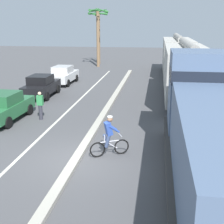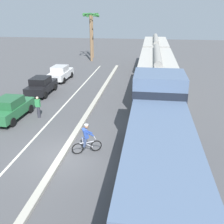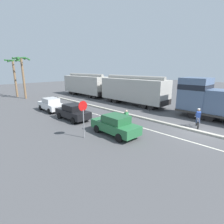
{
  "view_description": "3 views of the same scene",
  "coord_description": "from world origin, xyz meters",
  "px_view_note": "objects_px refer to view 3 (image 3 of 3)",
  "views": [
    {
      "loc": [
        3.12,
        -11.35,
        5.35
      ],
      "look_at": [
        1.11,
        2.25,
        1.4
      ],
      "focal_mm": 50.0,
      "sensor_mm": 36.0,
      "label": 1
    },
    {
      "loc": [
        4.47,
        -11.92,
        7.5
      ],
      "look_at": [
        2.5,
        1.68,
        2.06
      ],
      "focal_mm": 42.0,
      "sensor_mm": 36.0,
      "label": 2
    },
    {
      "loc": [
        -14.74,
        -4.78,
        5.24
      ],
      "look_at": [
        -3.72,
        6.46,
        1.23
      ],
      "focal_mm": 28.0,
      "sensor_mm": 36.0,
      "label": 3
    }
  ],
  "objects_px": {
    "parked_car_white": "(51,104)",
    "palm_tree_far": "(22,67)",
    "parked_car_green": "(115,125)",
    "hopper_car_lead": "(133,90)",
    "parked_car_black": "(73,112)",
    "palm_tree_near": "(14,69)",
    "hopper_car_middle": "(85,85)",
    "stop_sign": "(83,112)",
    "cyclist": "(198,119)",
    "pedestrian_by_cars": "(126,119)"
  },
  "relations": [
    {
      "from": "hopper_car_middle",
      "to": "palm_tree_near",
      "type": "distance_m",
      "value": 12.91
    },
    {
      "from": "hopper_car_lead",
      "to": "palm_tree_far",
      "type": "distance_m",
      "value": 19.13
    },
    {
      "from": "parked_car_black",
      "to": "palm_tree_near",
      "type": "relative_size",
      "value": 0.62
    },
    {
      "from": "palm_tree_far",
      "to": "pedestrian_by_cars",
      "type": "xyz_separation_m",
      "value": [
        0.93,
        -22.42,
        -4.43
      ]
    },
    {
      "from": "parked_car_white",
      "to": "palm_tree_near",
      "type": "relative_size",
      "value": 0.62
    },
    {
      "from": "parked_car_black",
      "to": "palm_tree_near",
      "type": "xyz_separation_m",
      "value": [
        0.59,
        19.92,
        4.13
      ]
    },
    {
      "from": "parked_car_white",
      "to": "palm_tree_far",
      "type": "bearing_deg",
      "value": 85.2
    },
    {
      "from": "parked_car_black",
      "to": "stop_sign",
      "type": "distance_m",
      "value": 5.36
    },
    {
      "from": "stop_sign",
      "to": "parked_car_black",
      "type": "bearing_deg",
      "value": 66.84
    },
    {
      "from": "parked_car_green",
      "to": "parked_car_white",
      "type": "bearing_deg",
      "value": 90.12
    },
    {
      "from": "hopper_car_lead",
      "to": "hopper_car_middle",
      "type": "xyz_separation_m",
      "value": [
        0.0,
        11.6,
        0.0
      ]
    },
    {
      "from": "palm_tree_near",
      "to": "palm_tree_far",
      "type": "bearing_deg",
      "value": -80.78
    },
    {
      "from": "hopper_car_middle",
      "to": "pedestrian_by_cars",
      "type": "bearing_deg",
      "value": -115.62
    },
    {
      "from": "parked_car_white",
      "to": "palm_tree_far",
      "type": "xyz_separation_m",
      "value": [
        0.98,
        11.72,
        4.46
      ]
    },
    {
      "from": "cyclist",
      "to": "hopper_car_middle",
      "type": "bearing_deg",
      "value": 80.21
    },
    {
      "from": "hopper_car_middle",
      "to": "stop_sign",
      "type": "height_order",
      "value": "hopper_car_middle"
    },
    {
      "from": "parked_car_white",
      "to": "pedestrian_by_cars",
      "type": "bearing_deg",
      "value": -79.85
    },
    {
      "from": "hopper_car_lead",
      "to": "palm_tree_near",
      "type": "bearing_deg",
      "value": 117.06
    },
    {
      "from": "pedestrian_by_cars",
      "to": "hopper_car_lead",
      "type": "bearing_deg",
      "value": 35.62
    },
    {
      "from": "hopper_car_lead",
      "to": "pedestrian_by_cars",
      "type": "distance_m",
      "value": 10.5
    },
    {
      "from": "parked_car_black",
      "to": "stop_sign",
      "type": "height_order",
      "value": "stop_sign"
    },
    {
      "from": "palm_tree_far",
      "to": "pedestrian_by_cars",
      "type": "bearing_deg",
      "value": -87.62
    },
    {
      "from": "parked_car_green",
      "to": "parked_car_black",
      "type": "bearing_deg",
      "value": 91.19
    },
    {
      "from": "parked_car_black",
      "to": "pedestrian_by_cars",
      "type": "relative_size",
      "value": 2.61
    },
    {
      "from": "parked_car_black",
      "to": "pedestrian_by_cars",
      "type": "bearing_deg",
      "value": -69.94
    },
    {
      "from": "palm_tree_near",
      "to": "parked_car_white",
      "type": "bearing_deg",
      "value": -91.92
    },
    {
      "from": "hopper_car_lead",
      "to": "stop_sign",
      "type": "height_order",
      "value": "hopper_car_lead"
    },
    {
      "from": "parked_car_white",
      "to": "palm_tree_near",
      "type": "height_order",
      "value": "palm_tree_near"
    },
    {
      "from": "hopper_car_middle",
      "to": "palm_tree_far",
      "type": "bearing_deg",
      "value": 153.2
    },
    {
      "from": "parked_car_green",
      "to": "parked_car_black",
      "type": "distance_m",
      "value": 6.01
    },
    {
      "from": "parked_car_green",
      "to": "parked_car_black",
      "type": "relative_size",
      "value": 1.01
    },
    {
      "from": "stop_sign",
      "to": "palm_tree_far",
      "type": "relative_size",
      "value": 0.4
    },
    {
      "from": "hopper_car_lead",
      "to": "parked_car_black",
      "type": "bearing_deg",
      "value": -177.01
    },
    {
      "from": "hopper_car_middle",
      "to": "parked_car_black",
      "type": "relative_size",
      "value": 2.51
    },
    {
      "from": "parked_car_black",
      "to": "parked_car_white",
      "type": "distance_m",
      "value": 5.18
    },
    {
      "from": "cyclist",
      "to": "pedestrian_by_cars",
      "type": "relative_size",
      "value": 1.06
    },
    {
      "from": "stop_sign",
      "to": "palm_tree_near",
      "type": "bearing_deg",
      "value": 83.89
    },
    {
      "from": "hopper_car_middle",
      "to": "palm_tree_far",
      "type": "xyz_separation_m",
      "value": [
        -9.41,
        4.75,
        3.2
      ]
    },
    {
      "from": "hopper_car_lead",
      "to": "parked_car_white",
      "type": "xyz_separation_m",
      "value": [
        -10.39,
        4.63,
        -1.26
      ]
    },
    {
      "from": "cyclist",
      "to": "palm_tree_near",
      "type": "height_order",
      "value": "palm_tree_near"
    },
    {
      "from": "hopper_car_middle",
      "to": "cyclist",
      "type": "height_order",
      "value": "hopper_car_middle"
    },
    {
      "from": "parked_car_white",
      "to": "stop_sign",
      "type": "xyz_separation_m",
      "value": [
        -2.15,
        -9.98,
        1.21
      ]
    },
    {
      "from": "stop_sign",
      "to": "pedestrian_by_cars",
      "type": "xyz_separation_m",
      "value": [
        4.07,
        -0.73,
        -1.18
      ]
    },
    {
      "from": "parked_car_white",
      "to": "palm_tree_far",
      "type": "height_order",
      "value": "palm_tree_far"
    },
    {
      "from": "parked_car_green",
      "to": "parked_car_black",
      "type": "height_order",
      "value": "same"
    },
    {
      "from": "palm_tree_near",
      "to": "hopper_car_lead",
      "type": "bearing_deg",
      "value": -62.94
    },
    {
      "from": "palm_tree_near",
      "to": "pedestrian_by_cars",
      "type": "bearing_deg",
      "value": -86.8
    },
    {
      "from": "hopper_car_middle",
      "to": "parked_car_black",
      "type": "distance_m",
      "value": 16.1
    },
    {
      "from": "parked_car_green",
      "to": "stop_sign",
      "type": "bearing_deg",
      "value": 150.94
    },
    {
      "from": "parked_car_white",
      "to": "parked_car_green",
      "type": "bearing_deg",
      "value": -89.88
    }
  ]
}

